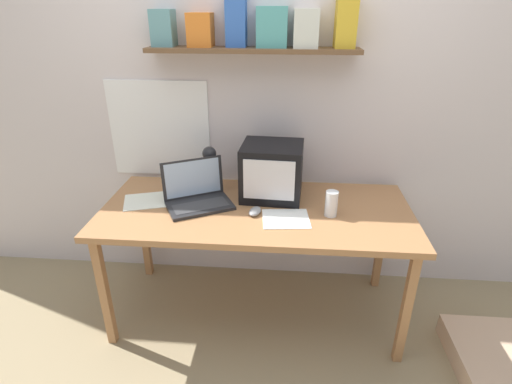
{
  "coord_description": "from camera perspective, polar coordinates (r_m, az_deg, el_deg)",
  "views": [
    {
      "loc": [
        0.17,
        -1.98,
        1.78
      ],
      "look_at": [
        0.0,
        0.0,
        0.84
      ],
      "focal_mm": 28.0,
      "sensor_mm": 36.0,
      "label": 1
    }
  ],
  "objects": [
    {
      "name": "back_wall",
      "position": [
        2.49,
        0.81,
        14.47
      ],
      "size": [
        5.6,
        0.24,
        2.6
      ],
      "color": "silver",
      "rests_on": "ground_plane"
    },
    {
      "name": "juice_glass",
      "position": [
        2.18,
        10.7,
        -1.81
      ],
      "size": [
        0.07,
        0.07,
        0.14
      ],
      "color": "white",
      "rests_on": "corner_desk"
    },
    {
      "name": "printed_handout",
      "position": [
        2.14,
        4.29,
        -3.83
      ],
      "size": [
        0.27,
        0.24,
        0.0
      ],
      "rotation": [
        0.0,
        0.0,
        0.1
      ],
      "color": "white",
      "rests_on": "corner_desk"
    },
    {
      "name": "laptop",
      "position": [
        2.3,
        -8.46,
        -0.21
      ],
      "size": [
        0.43,
        0.39,
        0.24
      ],
      "rotation": [
        0.0,
        0.0,
        0.49
      ],
      "color": "#232326",
      "rests_on": "corner_desk"
    },
    {
      "name": "desk_lamp",
      "position": [
        2.43,
        -6.59,
        4.46
      ],
      "size": [
        0.1,
        0.14,
        0.28
      ],
      "rotation": [
        0.0,
        0.0,
        0.08
      ],
      "color": "#232326",
      "rests_on": "corner_desk"
    },
    {
      "name": "loose_paper_near_monitor",
      "position": [
        2.41,
        -15.55,
        -1.23
      ],
      "size": [
        0.29,
        0.28,
        0.0
      ],
      "rotation": [
        0.0,
        0.0,
        0.31
      ],
      "color": "white",
      "rests_on": "corner_desk"
    },
    {
      "name": "crt_monitor",
      "position": [
        2.32,
        2.29,
        3.02
      ],
      "size": [
        0.36,
        0.33,
        0.32
      ],
      "rotation": [
        0.0,
        0.0,
        -0.06
      ],
      "color": "black",
      "rests_on": "corner_desk"
    },
    {
      "name": "corner_desk",
      "position": [
        2.27,
        0.0,
        -3.59
      ],
      "size": [
        1.73,
        0.77,
        0.74
      ],
      "color": "#AA7347",
      "rests_on": "ground_plane"
    },
    {
      "name": "floor_cushion",
      "position": [
        2.66,
        31.49,
        -19.53
      ],
      "size": [
        0.49,
        0.49,
        0.12
      ],
      "color": "#CEA98A",
      "rests_on": "ground_plane"
    },
    {
      "name": "ground_plane",
      "position": [
        2.67,
        0.0,
        -16.47
      ],
      "size": [
        12.0,
        12.0,
        0.0
      ],
      "primitive_type": "plane",
      "color": "#968462"
    },
    {
      "name": "computer_mouse",
      "position": [
        2.18,
        -0.05,
        -2.78
      ],
      "size": [
        0.08,
        0.12,
        0.03
      ],
      "rotation": [
        0.0,
        0.0,
        -0.24
      ],
      "color": "gray",
      "rests_on": "corner_desk"
    }
  ]
}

